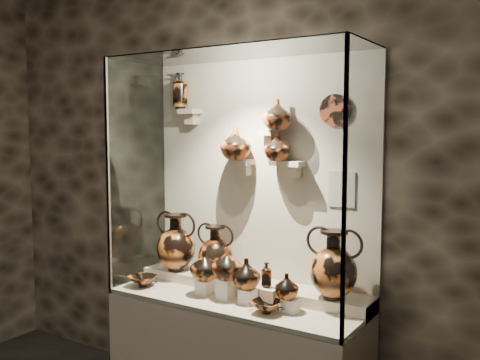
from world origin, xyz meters
name	(u,v)px	position (x,y,z in m)	size (l,w,h in m)	color
wall_back	(261,176)	(0.00, 2.50, 1.60)	(5.00, 0.02, 3.20)	black
front_tier	(236,300)	(0.00, 2.18, 0.82)	(1.68, 0.58, 0.03)	#C3B297
rear_tier	(250,288)	(0.00, 2.35, 0.85)	(1.70, 0.25, 0.10)	#C3B297
back_panel	(261,176)	(0.00, 2.50, 1.60)	(1.70, 0.03, 1.60)	#C1B49B
glass_front	(209,184)	(0.00, 1.88, 1.60)	(1.70, 0.01, 1.60)	white
glass_left	(137,174)	(-0.85, 2.18, 1.60)	(0.01, 0.60, 1.60)	white
glass_right	(365,188)	(0.85, 2.18, 1.60)	(0.01, 0.60, 1.60)	white
glass_top	(236,53)	(0.00, 2.18, 2.40)	(1.70, 0.60, 0.01)	white
frame_post_left	(108,177)	(-0.84, 1.89, 1.60)	(0.02, 0.02, 1.60)	gray
frame_post_right	(344,193)	(0.84, 1.89, 1.60)	(0.02, 0.02, 1.60)	gray
pedestal_a	(204,287)	(-0.22, 2.13, 0.88)	(0.09, 0.09, 0.10)	silver
pedestal_b	(225,289)	(-0.05, 2.13, 0.90)	(0.09, 0.09, 0.13)	silver
pedestal_c	(248,296)	(0.12, 2.13, 0.88)	(0.09, 0.09, 0.09)	silver
pedestal_d	(270,298)	(0.28, 2.13, 0.89)	(0.09, 0.09, 0.12)	silver
pedestal_e	(291,305)	(0.42, 2.13, 0.87)	(0.09, 0.09, 0.08)	silver
bracket_ul	(190,111)	(-0.55, 2.42, 2.05)	(0.14, 0.12, 0.04)	#C1B49B
bracket_ca	(243,162)	(-0.10, 2.42, 1.70)	(0.14, 0.12, 0.04)	#C1B49B
bracket_cb	(268,133)	(0.10, 2.42, 1.90)	(0.10, 0.12, 0.04)	#C1B49B
bracket_cc	(293,164)	(0.28, 2.42, 1.70)	(0.14, 0.12, 0.04)	#C1B49B
amphora_left	(176,242)	(-0.60, 2.30, 1.11)	(0.33, 0.33, 0.42)	#B75E23
amphora_mid	(216,251)	(-0.26, 2.33, 1.08)	(0.29, 0.29, 0.36)	#AC461E
amphora_right	(333,264)	(0.62, 2.30, 1.11)	(0.34, 0.34, 0.42)	#B75E23
jug_a	(205,266)	(-0.20, 2.11, 1.03)	(0.19, 0.19, 0.20)	#B75E23
jug_b	(227,264)	(-0.03, 2.12, 1.06)	(0.19, 0.19, 0.20)	#AC461E
jug_c	(247,273)	(0.10, 2.14, 1.02)	(0.18, 0.18, 0.19)	#B75E23
jug_e	(287,286)	(0.40, 2.12, 0.99)	(0.15, 0.15, 0.15)	#B75E23
lekythos_small	(267,273)	(0.25, 2.15, 1.04)	(0.08, 0.08, 0.17)	#AC461E
kylix_left	(143,280)	(-0.68, 2.04, 0.88)	(0.24, 0.20, 0.10)	#AC461E
kylix_right	(267,306)	(0.31, 2.03, 0.88)	(0.23, 0.19, 0.09)	#B75E23
lekythos_tall	(180,89)	(-0.63, 2.41, 2.22)	(0.12, 0.12, 0.30)	#B75E23
ovoid_vase_a	(236,143)	(-0.12, 2.37, 1.83)	(0.21, 0.21, 0.22)	#AC461E
ovoid_vase_b	(277,115)	(0.19, 2.38, 2.02)	(0.19, 0.19, 0.20)	#AC461E
ovoid_vase_c	(278,147)	(0.19, 2.38, 1.81)	(0.17, 0.17, 0.18)	#AC461E
wall_plate	(335,110)	(0.54, 2.47, 2.04)	(0.20, 0.20, 0.02)	#AB4321
info_placard	(341,189)	(0.59, 2.47, 1.55)	(0.17, 0.01, 0.23)	beige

